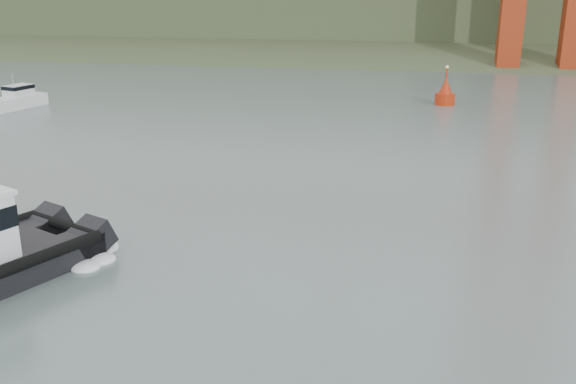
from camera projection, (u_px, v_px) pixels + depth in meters
name	position (u px, v px, depth m)	size (l,w,h in m)	color
ground	(213.00, 346.00, 20.79)	(400.00, 400.00, 0.00)	#51605C
headlands	(392.00, 5.00, 135.69)	(500.00, 105.36, 27.12)	#324225
motorboat	(17.00, 99.00, 60.35)	(3.51, 6.44, 3.37)	silver
nav_buoy	(445.00, 94.00, 62.18)	(1.91, 1.91, 3.99)	#A7250B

